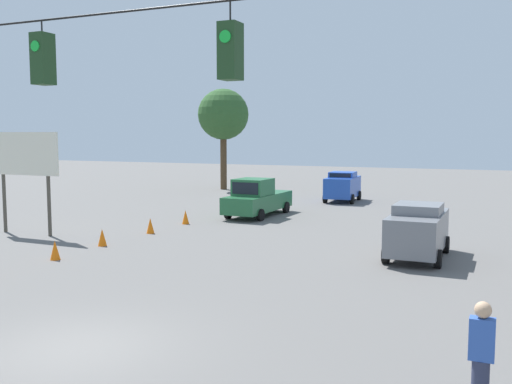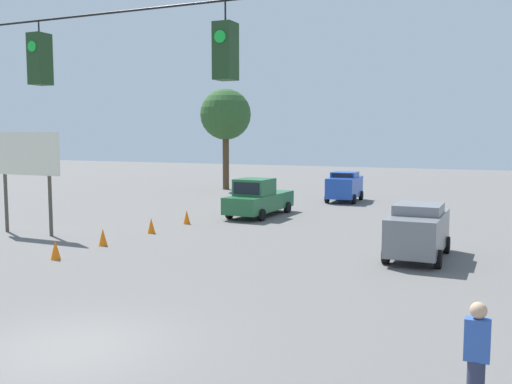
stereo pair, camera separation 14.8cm
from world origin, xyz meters
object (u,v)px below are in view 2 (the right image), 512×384
(sedan_grey_oncoming_far, at_px, (418,230))
(pedestrian, at_px, (477,356))
(roadside_billboard, at_px, (26,160))
(traffic_cone_fourth, at_px, (151,226))
(traffic_cone_fifth, at_px, (187,217))
(pickup_truck_green_withflow_far, at_px, (258,199))
(tree_horizon_left, at_px, (226,115))
(overhead_signal_span, at_px, (44,130))
(sedan_blue_withflow_deep, at_px, (345,186))
(traffic_cone_second, at_px, (55,250))
(traffic_cone_third, at_px, (103,237))

(sedan_grey_oncoming_far, bearing_deg, pedestrian, 102.84)
(sedan_grey_oncoming_far, bearing_deg, roadside_billboard, 6.66)
(roadside_billboard, bearing_deg, traffic_cone_fourth, -154.41)
(traffic_cone_fifth, bearing_deg, pickup_truck_green_withflow_far, -117.71)
(traffic_cone_fifth, xyz_separation_m, tree_horizon_left, (6.70, -17.34, 5.77))
(overhead_signal_span, bearing_deg, traffic_cone_fifth, -67.69)
(overhead_signal_span, bearing_deg, sedan_blue_withflow_deep, -86.04)
(sedan_grey_oncoming_far, relative_size, traffic_cone_fifth, 6.01)
(traffic_cone_fifth, height_order, tree_horizon_left, tree_horizon_left)
(pickup_truck_green_withflow_far, relative_size, traffic_cone_second, 7.73)
(traffic_cone_second, xyz_separation_m, traffic_cone_fourth, (0.04, -6.07, 0.00))
(roadside_billboard, height_order, tree_horizon_left, tree_horizon_left)
(sedan_blue_withflow_deep, bearing_deg, traffic_cone_third, 76.06)
(overhead_signal_span, xyz_separation_m, traffic_cone_fifth, (6.66, -16.22, -4.25))
(sedan_blue_withflow_deep, height_order, sedan_grey_oncoming_far, sedan_blue_withflow_deep)
(overhead_signal_span, height_order, sedan_grey_oncoming_far, overhead_signal_span)
(traffic_cone_second, bearing_deg, traffic_cone_third, -87.44)
(roadside_billboard, distance_m, tree_horizon_left, 23.02)
(roadside_billboard, xyz_separation_m, tree_horizon_left, (1.61, -22.79, 2.77))
(sedan_blue_withflow_deep, distance_m, traffic_cone_second, 22.51)
(traffic_cone_second, distance_m, roadside_billboard, 6.94)
(roadside_billboard, bearing_deg, traffic_cone_second, 144.24)
(overhead_signal_span, xyz_separation_m, pedestrian, (-7.92, -1.14, -3.66))
(pickup_truck_green_withflow_far, xyz_separation_m, tree_horizon_left, (8.86, -13.24, 5.15))
(sedan_blue_withflow_deep, xyz_separation_m, traffic_cone_fifth, (4.64, 12.90, -0.69))
(traffic_cone_fourth, distance_m, roadside_billboard, 6.34)
(sedan_grey_oncoming_far, relative_size, pedestrian, 2.32)
(sedan_grey_oncoming_far, xyz_separation_m, traffic_cone_fifth, (11.93, -3.46, -0.69))
(traffic_cone_second, relative_size, traffic_cone_fourth, 1.00)
(traffic_cone_fourth, bearing_deg, pickup_truck_green_withflow_far, -107.17)
(traffic_cone_second, relative_size, traffic_cone_third, 1.00)
(sedan_grey_oncoming_far, xyz_separation_m, roadside_billboard, (17.02, 1.99, 2.31))
(sedan_grey_oncoming_far, xyz_separation_m, traffic_cone_second, (11.94, 5.65, -0.69))
(traffic_cone_fifth, distance_m, roadside_billboard, 8.04)
(pickup_truck_green_withflow_far, xyz_separation_m, traffic_cone_third, (2.29, 10.43, -0.62))
(sedan_blue_withflow_deep, distance_m, pedestrian, 29.70)
(tree_horizon_left, bearing_deg, pedestrian, 123.27)
(sedan_blue_withflow_deep, xyz_separation_m, sedan_grey_oncoming_far, (-7.29, 16.36, -0.00))
(sedan_grey_oncoming_far, height_order, traffic_cone_fourth, sedan_grey_oncoming_far)
(pickup_truck_green_withflow_far, distance_m, traffic_cone_fourth, 7.50)
(overhead_signal_span, distance_m, traffic_cone_fourth, 15.39)
(overhead_signal_span, relative_size, sedan_blue_withflow_deep, 4.65)
(overhead_signal_span, bearing_deg, traffic_cone_third, -55.52)
(overhead_signal_span, distance_m, tree_horizon_left, 36.16)
(traffic_cone_fourth, bearing_deg, overhead_signal_span, 116.97)
(sedan_grey_oncoming_far, xyz_separation_m, traffic_cone_third, (12.06, 2.87, -0.69))
(sedan_grey_oncoming_far, distance_m, traffic_cone_fifth, 12.44)
(traffic_cone_second, xyz_separation_m, traffic_cone_fifth, (-0.01, -9.11, 0.00))
(traffic_cone_third, relative_size, pedestrian, 0.39)
(traffic_cone_second, xyz_separation_m, pedestrian, (-14.58, 5.97, 0.58))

